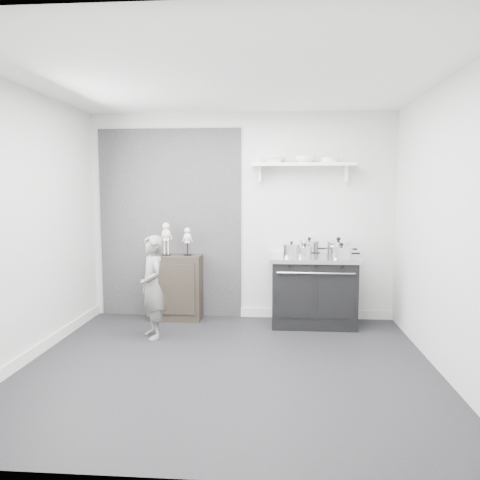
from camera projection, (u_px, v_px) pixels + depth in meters
name	position (u px, v px, depth m)	size (l,w,h in m)	color
ground	(227.00, 366.00, 4.54)	(4.00, 4.00, 0.00)	black
room_shell	(219.00, 196.00, 4.52)	(4.02, 3.62, 2.71)	silver
wall_shelf	(303.00, 165.00, 5.92)	(1.30, 0.26, 0.24)	white
stove	(313.00, 290.00, 5.88)	(1.09, 0.68, 0.87)	black
side_cabinet	(177.00, 287.00, 6.15)	(0.65, 0.38, 0.85)	black
child	(152.00, 287.00, 5.35)	(0.43, 0.28, 1.19)	slate
pot_front_left	(291.00, 251.00, 5.75)	(0.30, 0.21, 0.20)	silver
pot_back_left	(309.00, 248.00, 5.94)	(0.34, 0.25, 0.23)	silver
pot_back_right	(338.00, 248.00, 5.89)	(0.39, 0.30, 0.24)	silver
pot_front_right	(341.00, 253.00, 5.62)	(0.36, 0.27, 0.20)	silver
pot_front_center	(305.00, 252.00, 5.69)	(0.28, 0.19, 0.17)	silver
skeleton_full	(166.00, 236.00, 6.09)	(0.14, 0.09, 0.49)	beige
skeleton_torso	(187.00, 239.00, 6.07)	(0.12, 0.08, 0.42)	beige
bowl_large	(274.00, 160.00, 5.94)	(0.28, 0.28, 0.07)	white
bowl_small	(305.00, 160.00, 5.91)	(0.26, 0.26, 0.08)	white
plate_stack	(330.00, 160.00, 5.89)	(0.24, 0.24, 0.06)	silver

